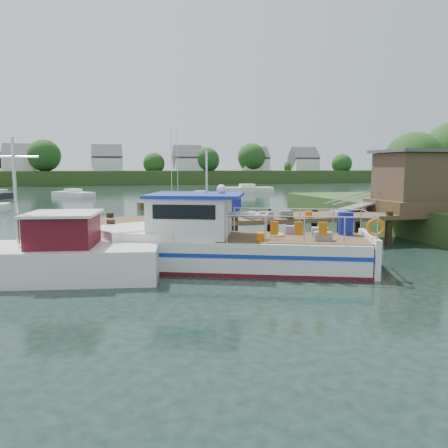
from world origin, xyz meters
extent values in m
plane|color=black|center=(0.00, 0.00, 0.00)|extent=(160.00, 160.00, 0.00)
cylinder|color=#332114|center=(14.00, 6.00, 1.52)|extent=(0.50, 0.50, 3.05)
sphere|color=#214819|center=(14.00, 6.00, 3.96)|extent=(3.90, 3.90, 3.90)
cube|color=#2F461C|center=(0.00, 84.00, 1.40)|extent=(140.00, 24.00, 3.00)
cylinder|color=#332114|center=(-17.00, 75.00, 2.40)|extent=(0.60, 0.60, 4.80)
sphere|color=#214819|center=(-17.00, 75.00, 5.95)|extent=(6.34, 6.34, 6.34)
cylinder|color=#332114|center=(-6.00, 77.00, 1.50)|extent=(0.60, 0.60, 3.00)
sphere|color=#214819|center=(-6.00, 77.00, 3.72)|extent=(3.96, 3.96, 3.96)
cylinder|color=#332114|center=(5.00, 79.00, 1.80)|extent=(0.60, 0.60, 3.60)
sphere|color=#214819|center=(5.00, 79.00, 4.46)|extent=(4.75, 4.75, 4.75)
cylinder|color=#332114|center=(16.00, 75.00, 2.10)|extent=(0.60, 0.60, 4.20)
sphere|color=#214819|center=(16.00, 75.00, 5.21)|extent=(5.54, 5.54, 5.54)
cylinder|color=#332114|center=(27.00, 77.00, 2.40)|extent=(0.60, 0.60, 4.80)
sphere|color=#214819|center=(27.00, 77.00, 5.95)|extent=(6.34, 6.34, 6.34)
cylinder|color=#332114|center=(38.00, 79.00, 1.50)|extent=(0.60, 0.60, 3.00)
sphere|color=#214819|center=(38.00, 79.00, 3.72)|extent=(3.96, 3.96, 3.96)
cylinder|color=#332114|center=(49.00, 75.00, 1.80)|extent=(0.60, 0.60, 3.60)
sphere|color=#214819|center=(49.00, 75.00, 4.46)|extent=(4.75, 4.75, 4.75)
cube|color=silver|center=(-22.00, 78.00, 4.00)|extent=(6.00, 5.00, 3.00)
cube|color=#47474C|center=(-22.00, 78.00, 5.90)|extent=(6.20, 5.09, 5.09)
cube|color=silver|center=(-5.00, 77.00, 4.00)|extent=(6.00, 5.00, 3.00)
cube|color=#47474C|center=(-5.00, 77.00, 5.90)|extent=(6.20, 5.09, 5.09)
cube|color=silver|center=(12.00, 76.00, 4.00)|extent=(6.00, 5.00, 3.00)
cube|color=#47474C|center=(12.00, 76.00, 5.90)|extent=(6.20, 5.09, 5.09)
cube|color=silver|center=(28.00, 78.00, 4.00)|extent=(6.00, 5.00, 3.00)
cube|color=#47474C|center=(28.00, 78.00, 5.90)|extent=(6.20, 5.09, 5.09)
cube|color=silver|center=(40.00, 77.00, 4.00)|extent=(6.00, 5.00, 3.00)
cube|color=#47474C|center=(40.00, 77.00, 5.90)|extent=(6.20, 5.09, 5.09)
cube|color=#4F3925|center=(2.00, 0.00, 1.30)|extent=(16.00, 3.00, 0.20)
cylinder|color=black|center=(-5.50, -1.30, 0.65)|extent=(0.32, 0.32, 1.90)
cylinder|color=black|center=(-5.50, 1.30, 0.65)|extent=(0.32, 0.32, 1.90)
cylinder|color=black|center=(-3.00, -1.30, 0.65)|extent=(0.32, 0.32, 1.90)
cylinder|color=black|center=(-3.00, 1.30, 0.65)|extent=(0.32, 0.32, 1.90)
cylinder|color=black|center=(-0.50, -1.30, 0.65)|extent=(0.32, 0.32, 1.90)
cylinder|color=black|center=(-0.50, 1.30, 0.65)|extent=(0.32, 0.32, 1.90)
cylinder|color=black|center=(2.00, -1.30, 0.65)|extent=(0.32, 0.32, 1.90)
cylinder|color=black|center=(2.00, 1.30, 0.65)|extent=(0.32, 0.32, 1.90)
cylinder|color=black|center=(4.50, -1.30, 0.65)|extent=(0.32, 0.32, 1.90)
cylinder|color=black|center=(4.50, 1.30, 0.65)|extent=(0.32, 0.32, 1.90)
cylinder|color=black|center=(7.00, -1.30, 0.65)|extent=(0.32, 0.32, 1.90)
cylinder|color=black|center=(7.00, 1.30, 0.65)|extent=(0.32, 0.32, 1.90)
cylinder|color=black|center=(9.50, -1.30, 0.65)|extent=(0.32, 0.32, 1.90)
cylinder|color=black|center=(9.50, 1.30, 0.65)|extent=(0.32, 0.32, 1.90)
cube|color=#4F3925|center=(9.00, 0.00, 1.70)|extent=(3.20, 3.00, 0.60)
cube|color=#493829|center=(9.00, 0.00, 3.10)|extent=(2.60, 2.60, 2.40)
cube|color=#47474C|center=(9.00, 0.00, 4.40)|extent=(3.00, 3.00, 0.15)
cube|color=#A5A8AD|center=(6.70, 0.90, 1.65)|extent=(3.34, 0.90, 0.79)
cylinder|color=silver|center=(6.70, 0.50, 2.15)|extent=(3.34, 0.05, 0.76)
cylinder|color=silver|center=(6.70, 1.30, 2.15)|extent=(3.34, 0.05, 0.76)
cube|color=slate|center=(1.00, -1.00, 1.56)|extent=(0.60, 0.40, 0.30)
cube|color=slate|center=(2.00, -0.80, 1.56)|extent=(0.60, 0.40, 0.30)
cylinder|color=#D0600C|center=(3.00, -1.10, 1.55)|extent=(0.30, 0.30, 0.28)
cylinder|color=navy|center=(0.20, 0.90, 1.84)|extent=(0.56, 0.56, 0.85)
cube|color=silver|center=(-0.36, -4.10, 0.56)|extent=(7.83, 5.40, 1.12)
cube|color=silver|center=(-4.86, -2.30, 0.56)|extent=(2.70, 2.70, 1.12)
cube|color=silver|center=(-4.86, -2.30, 1.26)|extent=(3.00, 2.92, 0.34)
cube|color=silver|center=(-3.96, -2.66, 1.23)|extent=(2.83, 3.29, 0.29)
cube|color=navy|center=(-0.36, -4.10, 0.70)|extent=(7.94, 5.48, 0.14)
cube|color=navy|center=(-4.86, -2.30, 0.70)|extent=(2.75, 2.75, 0.14)
cube|color=maroon|center=(-0.36, -4.10, 0.05)|extent=(7.93, 5.46, 0.14)
cube|color=#4F3925|center=(0.73, -4.53, 1.12)|extent=(5.83, 4.38, 0.04)
cube|color=silver|center=(3.16, -5.51, 0.65)|extent=(1.26, 2.77, 1.31)
cube|color=silver|center=(-2.70, -3.16, 1.84)|extent=(3.46, 3.35, 1.45)
cube|color=black|center=(-3.17, -4.34, 2.13)|extent=(2.00, 0.83, 0.48)
cube|color=black|center=(-2.22, -1.98, 2.13)|extent=(2.00, 0.83, 0.48)
cube|color=black|center=(-3.97, -2.65, 2.13)|extent=(0.68, 1.63, 0.48)
cube|color=navy|center=(-2.52, -3.23, 2.62)|extent=(4.11, 3.84, 0.12)
cylinder|color=silver|center=(-2.16, -3.38, 3.44)|extent=(0.10, 0.10, 1.55)
cylinder|color=silver|center=(-3.42, -3.40, 3.83)|extent=(0.03, 0.03, 2.33)
cylinder|color=silver|center=(-3.06, -2.50, 3.83)|extent=(0.03, 0.03, 2.33)
sphere|color=silver|center=(-1.56, -3.20, 2.81)|extent=(0.45, 0.45, 0.35)
cylinder|color=silver|center=(0.36, -5.83, 2.04)|extent=(4.52, 1.84, 0.04)
cylinder|color=silver|center=(1.36, -3.34, 2.04)|extent=(4.52, 1.84, 0.04)
cylinder|color=silver|center=(3.14, -5.50, 2.04)|extent=(1.03, 2.49, 0.04)
cylinder|color=silver|center=(-1.84, -4.95, 1.58)|extent=(0.06, 0.06, 0.92)
cylinder|color=silver|center=(-0.85, -2.46, 1.58)|extent=(0.06, 0.06, 0.92)
cylinder|color=silver|center=(-0.67, -5.41, 1.58)|extent=(0.06, 0.06, 0.92)
cylinder|color=silver|center=(0.32, -2.93, 1.58)|extent=(0.06, 0.06, 0.92)
cylinder|color=silver|center=(0.50, -5.88, 1.58)|extent=(0.06, 0.06, 0.92)
cylinder|color=silver|center=(1.49, -3.40, 1.58)|extent=(0.06, 0.06, 0.92)
cylinder|color=silver|center=(1.67, -6.35, 1.58)|extent=(0.06, 0.06, 0.92)
cylinder|color=silver|center=(2.66, -3.87, 1.58)|extent=(0.06, 0.06, 0.92)
cylinder|color=silver|center=(2.61, -6.73, 1.58)|extent=(0.06, 0.06, 0.92)
cylinder|color=silver|center=(3.61, -4.25, 1.58)|extent=(0.06, 0.06, 0.92)
cube|color=slate|center=(1.41, -5.43, 1.29)|extent=(0.68, 0.58, 0.31)
cube|color=slate|center=(1.81, -4.44, 1.29)|extent=(0.68, 0.58, 0.31)
cube|color=slate|center=(1.05, -3.72, 1.29)|extent=(0.63, 0.54, 0.31)
cylinder|color=navy|center=(2.85, -4.44, 1.55)|extent=(0.71, 0.71, 0.85)
cylinder|color=#D0600C|center=(-0.68, -4.91, 1.27)|extent=(0.38, 0.38, 0.29)
torus|color=#BFB28C|center=(0.26, -4.14, 1.18)|extent=(0.71, 0.71, 0.12)
torus|color=#D0600C|center=(2.89, -6.23, 1.65)|extent=(0.59, 0.31, 0.60)
cube|color=#D0600C|center=(-0.41, -5.54, 1.65)|extent=(0.29, 0.19, 0.44)
cube|color=#D0600C|center=(0.31, -5.83, 1.65)|extent=(0.29, 0.19, 0.44)
cube|color=#D0600C|center=(1.03, -6.12, 1.65)|extent=(0.29, 0.19, 0.44)
imported|color=silver|center=(-1.00, -4.15, 1.97)|extent=(0.61, 0.73, 1.71)
cube|color=silver|center=(-7.55, -3.78, 0.55)|extent=(7.47, 3.85, 1.10)
cube|color=#510D17|center=(-7.01, -3.87, 1.59)|extent=(2.29, 2.29, 1.04)
cube|color=silver|center=(-7.01, -3.87, 2.14)|extent=(2.54, 2.54, 0.09)
cylinder|color=silver|center=(-8.41, -3.62, 2.85)|extent=(0.13, 0.13, 3.40)
cylinder|color=silver|center=(-8.41, -3.62, 3.94)|extent=(1.52, 0.34, 0.07)
cube|color=#4F3925|center=(-1.28, 19.81, 0.31)|extent=(3.46, 1.66, 0.61)
cube|color=silver|center=(-1.28, 19.81, 0.77)|extent=(1.05, 0.94, 0.39)
cube|color=silver|center=(14.12, 41.20, 0.39)|extent=(7.54, 3.26, 0.79)
cube|color=silver|center=(14.12, 41.20, 0.99)|extent=(2.23, 1.97, 0.51)
cube|color=silver|center=(4.85, 29.88, 0.31)|extent=(4.57, 3.57, 0.62)
cube|color=silver|center=(4.85, 29.88, 0.78)|extent=(1.61, 1.55, 0.40)
cube|color=silver|center=(15.84, 14.00, 0.40)|extent=(8.01, 2.75, 0.80)
cube|color=silver|center=(15.84, 14.00, 1.01)|extent=(2.25, 1.93, 0.51)
cube|color=silver|center=(-9.44, 37.85, 0.32)|extent=(5.40, 5.84, 0.64)
cube|color=silver|center=(-9.44, 37.85, 0.81)|extent=(2.17, 2.20, 0.41)
cube|color=black|center=(-17.34, 37.22, 0.34)|extent=(2.76, 4.10, 0.68)
cube|color=silver|center=(-17.34, 37.22, 0.86)|extent=(1.29, 1.37, 0.44)
camera|label=1|loc=(-5.68, -18.64, 3.61)|focal=35.00mm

